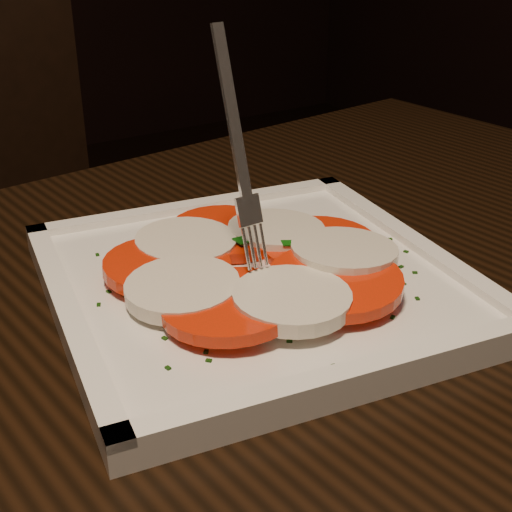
{
  "coord_description": "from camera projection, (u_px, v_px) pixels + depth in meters",
  "views": [
    {
      "loc": [
        0.08,
        -0.04,
        1.0
      ],
      "look_at": [
        0.32,
        0.33,
        0.78
      ],
      "focal_mm": 50.0,
      "sensor_mm": 36.0,
      "label": 1
    }
  ],
  "objects": [
    {
      "name": "caprese_salad",
      "position": [
        256.0,
        263.0,
        0.5
      ],
      "size": [
        0.23,
        0.23,
        0.03
      ],
      "color": "red",
      "rests_on": "plate"
    },
    {
      "name": "fork",
      "position": [
        233.0,
        147.0,
        0.45
      ],
      "size": [
        0.02,
        0.05,
        0.15
      ],
      "primitive_type": null,
      "rotation": [
        0.0,
        0.0,
        0.02
      ],
      "color": "white",
      "rests_on": "caprese_salad"
    },
    {
      "name": "plate",
      "position": [
        256.0,
        284.0,
        0.5
      ],
      "size": [
        0.32,
        0.32,
        0.01
      ],
      "primitive_type": "cube",
      "rotation": [
        0.0,
        0.0,
        -0.16
      ],
      "color": "white",
      "rests_on": "table"
    }
  ]
}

